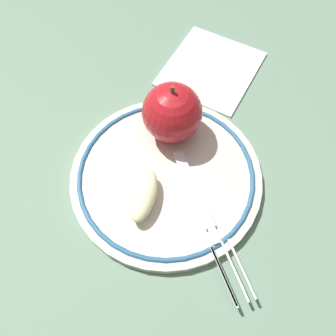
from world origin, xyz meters
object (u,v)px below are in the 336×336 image
Objects in this scene: apple_slice_front at (143,195)px; plate at (168,179)px; apple_red_whole at (172,113)px; napkin_folded at (211,68)px; fork at (206,216)px.

plate is at bearing 150.46° from apple_slice_front.
plate is 0.04m from apple_slice_front.
plate is 2.82× the size of apple_red_whole.
apple_slice_front is 0.23m from napkin_folded.
plate is 0.07m from fork.
fork is (-0.03, -0.12, -0.03)m from apple_red_whole.
plate is 1.22× the size of fork.
plate is 1.71× the size of napkin_folded.
apple_slice_front is 0.07m from fork.
plate is at bearing -142.50° from napkin_folded.
apple_red_whole is at bearing 52.07° from plate.
apple_slice_front reaches higher than napkin_folded.
fork is at bearing -128.68° from napkin_folded.
apple_slice_front is (-0.04, -0.01, 0.02)m from plate.
apple_red_whole reaches higher than plate.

